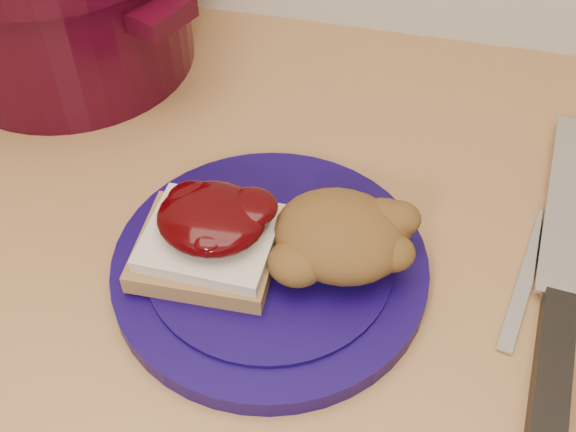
# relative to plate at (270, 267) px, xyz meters

# --- Properties ---
(plate) EXTENTS (0.27, 0.27, 0.02)m
(plate) POSITION_rel_plate_xyz_m (0.00, 0.00, 0.00)
(plate) COLOR #0F043F
(plate) RESTS_ON wood_countertop
(sandwich) EXTENTS (0.11, 0.10, 0.05)m
(sandwich) POSITION_rel_plate_xyz_m (-0.05, -0.01, 0.04)
(sandwich) COLOR olive
(sandwich) RESTS_ON plate
(stuffing_mound) EXTENTS (0.11, 0.10, 0.05)m
(stuffing_mound) POSITION_rel_plate_xyz_m (0.05, 0.01, 0.04)
(stuffing_mound) COLOR brown
(stuffing_mound) RESTS_ON plate
(chef_knife) EXTENTS (0.07, 0.36, 0.02)m
(chef_knife) POSITION_rel_plate_xyz_m (0.22, 0.00, 0.00)
(chef_knife) COLOR black
(chef_knife) RESTS_ON wood_countertop
(butter_knife) EXTENTS (0.04, 0.15, 0.00)m
(butter_knife) POSITION_rel_plate_xyz_m (0.20, 0.04, -0.01)
(butter_knife) COLOR silver
(butter_knife) RESTS_ON wood_countertop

